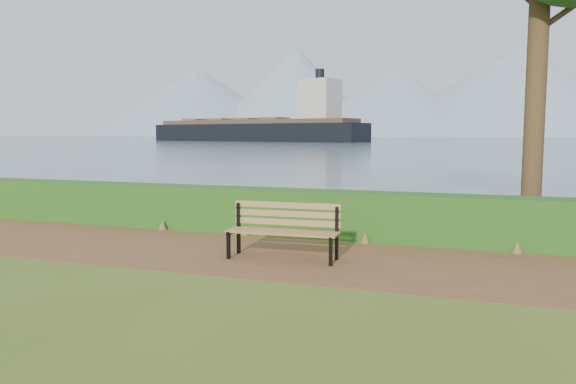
% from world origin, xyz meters
% --- Properties ---
extents(ground, '(140.00, 140.00, 0.00)m').
position_xyz_m(ground, '(0.00, 0.00, 0.00)').
color(ground, '#495F1B').
rests_on(ground, ground).
extents(path, '(40.00, 3.40, 0.01)m').
position_xyz_m(path, '(0.00, 0.30, 0.01)').
color(path, brown).
rests_on(path, ground).
extents(hedge, '(32.00, 0.85, 1.00)m').
position_xyz_m(hedge, '(0.00, 2.60, 0.50)').
color(hedge, '#174714').
rests_on(hedge, ground).
extents(water, '(700.00, 510.00, 0.00)m').
position_xyz_m(water, '(0.00, 260.00, 0.01)').
color(water, '#3F5A65').
rests_on(water, ground).
extents(mountains, '(585.00, 190.00, 70.00)m').
position_xyz_m(mountains, '(-9.17, 406.05, 27.70)').
color(mountains, gray).
rests_on(mountains, ground).
extents(bench, '(2.04, 0.69, 1.01)m').
position_xyz_m(bench, '(0.50, 0.19, 0.58)').
color(bench, black).
rests_on(bench, ground).
extents(cargo_ship, '(66.81, 27.23, 20.15)m').
position_xyz_m(cargo_ship, '(-54.73, 132.99, 3.00)').
color(cargo_ship, black).
rests_on(cargo_ship, ground).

